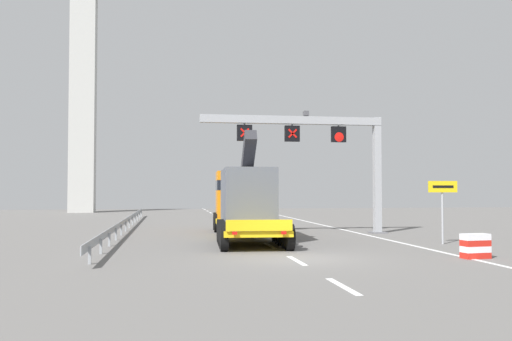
{
  "coord_description": "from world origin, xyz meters",
  "views": [
    {
      "loc": [
        -4.61,
        -20.02,
        2.48
      ],
      "look_at": [
        -0.11,
        9.34,
        3.55
      ],
      "focal_mm": 39.23,
      "sensor_mm": 36.0,
      "label": 1
    }
  ],
  "objects": [
    {
      "name": "lane_markings",
      "position": [
        -0.19,
        26.06,
        0.01
      ],
      "size": [
        0.2,
        66.72,
        0.01
      ],
      "color": "silver",
      "rests_on": "ground"
    },
    {
      "name": "guardrail_left",
      "position": [
        -7.34,
        16.38,
        0.56
      ],
      "size": [
        0.13,
        36.75,
        0.76
      ],
      "color": "#999EA3",
      "rests_on": "ground"
    },
    {
      "name": "ground",
      "position": [
        0.0,
        0.0,
        0.0
      ],
      "size": [
        112.0,
        112.0,
        0.0
      ],
      "primitive_type": "plane",
      "color": "slate"
    },
    {
      "name": "edge_line_right",
      "position": [
        6.2,
        12.0,
        0.01
      ],
      "size": [
        0.2,
        63.0,
        0.01
      ],
      "primitive_type": "cube",
      "color": "silver",
      "rests_on": "ground"
    },
    {
      "name": "bridge_pylon_distant",
      "position": [
        -14.5,
        45.38,
        21.01
      ],
      "size": [
        9.0,
        2.0,
        41.22
      ],
      "color": "#B7B7B2",
      "rests_on": "ground"
    },
    {
      "name": "heavy_haul_truck_yellow",
      "position": [
        -0.72,
        10.08,
        1.99
      ],
      "size": [
        3.62,
        14.16,
        5.3
      ],
      "color": "yellow",
      "rests_on": "ground"
    },
    {
      "name": "exit_sign_yellow",
      "position": [
        7.87,
        4.27,
        2.2
      ],
      "size": [
        1.42,
        0.15,
        2.92
      ],
      "color": "#9EA0A5",
      "rests_on": "ground"
    },
    {
      "name": "crash_barrier_striped",
      "position": [
        6.43,
        -0.98,
        0.45
      ],
      "size": [
        1.06,
        0.62,
        0.9
      ],
      "color": "red",
      "rests_on": "ground"
    },
    {
      "name": "overhead_lane_gantry",
      "position": [
        3.8,
        11.11,
        5.39
      ],
      "size": [
        10.78,
        0.9,
        7.04
      ],
      "color": "#9EA0A5",
      "rests_on": "ground"
    }
  ]
}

